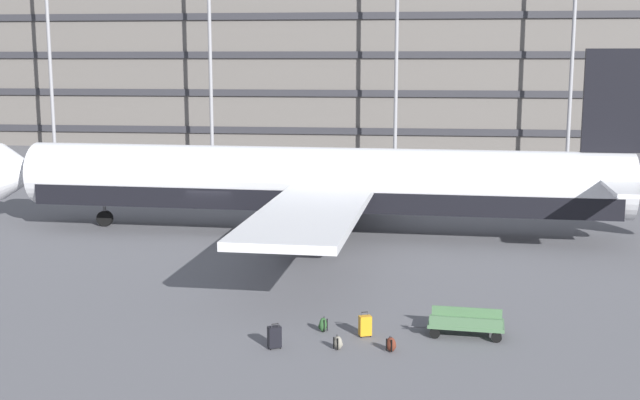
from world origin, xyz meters
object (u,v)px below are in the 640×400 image
Objects in this scene: backpack_small at (323,325)px; baggage_cart at (466,323)px; airliner at (326,182)px; suitcase_scuffed at (274,337)px; backpack_silver at (338,343)px; suitcase_purple at (365,325)px; backpack_black at (391,345)px.

baggage_cart reaches higher than backpack_small.
airliner is 17.58m from baggage_cart.
suitcase_scuffed is 2.35m from backpack_small.
backpack_silver is 4.71m from baggage_cart.
baggage_cart is (4.29, 1.92, 0.20)m from backpack_silver.
suitcase_purple reaches higher than baggage_cart.
backpack_small is 0.17× the size of baggage_cart.
airliner reaches higher than backpack_small.
airliner is at bearing 90.76° from suitcase_scuffed.
suitcase_scuffed is at bearing -177.62° from backpack_black.
airliner is 16.58m from backpack_small.
backpack_small reaches higher than backpack_silver.
backpack_black is at bearing 2.38° from suitcase_scuffed.
backpack_silver is 1.86m from backpack_small.
baggage_cart is at bearing 2.30° from backpack_small.
airliner is at bearing 100.78° from suitcase_purple.
backpack_black is (3.87, 0.16, -0.17)m from suitcase_scuffed.
baggage_cart is (2.54, 1.91, 0.19)m from backpack_black.
suitcase_purple is 1.65× the size of backpack_silver.
airliner reaches higher than suitcase_purple.
backpack_small is (1.41, 1.87, -0.16)m from suitcase_scuffed.
backpack_black is (4.11, -18.00, -2.62)m from airliner.
backpack_small is (1.65, -16.29, -2.60)m from airliner.
backpack_black is 0.96× the size of backpack_small.
suitcase_purple is at bearing 59.83° from backpack_silver.
suitcase_scuffed is 1.63× the size of backpack_black.
backpack_black is at bearing -77.15° from airliner.
airliner is at bearing 102.85° from backpack_black.
suitcase_scuffed is 6.73m from baggage_cart.
suitcase_scuffed is at bearing -127.03° from backpack_small.
backpack_small is at bearing 145.17° from backpack_black.
backpack_small reaches higher than backpack_black.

